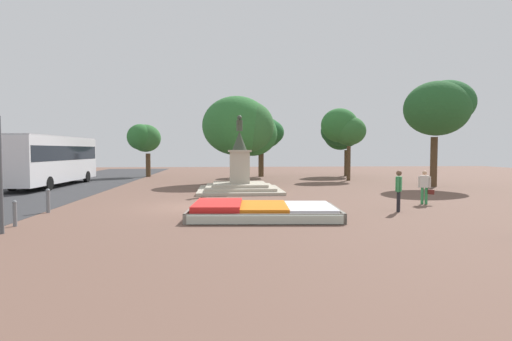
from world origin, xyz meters
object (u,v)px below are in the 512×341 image
statue_monument (240,179)px  pedestrian_near_planter (399,188)px  pedestrian_with_handbag (425,186)px  flower_planter (261,211)px  city_bus (51,158)px  kerb_bollard_mid_b (48,200)px  kerb_bollard_mid_a (15,213)px

statue_monument → pedestrian_near_planter: statue_monument is taller
pedestrian_with_handbag → statue_monument: bearing=142.6°
flower_planter → city_bus: bearing=133.6°
flower_planter → city_bus: city_bus is taller
kerb_bollard_mid_b → pedestrian_near_planter: bearing=-3.8°
flower_planter → kerb_bollard_mid_a: kerb_bollard_mid_a is taller
pedestrian_near_planter → kerb_bollard_mid_a: pedestrian_near_planter is taller
pedestrian_near_planter → flower_planter: bearing=-171.4°
kerb_bollard_mid_a → city_bus: bearing=108.4°
pedestrian_with_handbag → pedestrian_near_planter: (-2.27, -2.16, 0.11)m
statue_monument → kerb_bollard_mid_a: size_ratio=5.73×
city_bus → pedestrian_near_planter: (19.38, -13.33, -1.03)m
statue_monument → city_bus: bearing=160.5°
pedestrian_with_handbag → kerb_bollard_mid_a: (-16.54, -4.16, -0.43)m
city_bus → pedestrian_with_handbag: (21.65, -11.17, -1.14)m
statue_monument → pedestrian_with_handbag: size_ratio=3.17×
flower_planter → statue_monument: bearing=92.4°
pedestrian_with_handbag → city_bus: bearing=152.7°
city_bus → pedestrian_near_planter: bearing=-34.5°
flower_planter → statue_monument: statue_monument is taller
pedestrian_with_handbag → pedestrian_near_planter: pedestrian_near_planter is taller
pedestrian_with_handbag → kerb_bollard_mid_b: pedestrian_with_handbag is taller
statue_monument → city_bus: (-13.13, 4.64, 1.27)m
statue_monument → city_bus: 13.98m
kerb_bollard_mid_a → kerb_bollard_mid_b: (-0.17, 2.97, 0.06)m
pedestrian_with_handbag → kerb_bollard_mid_b: 16.76m
kerb_bollard_mid_a → pedestrian_with_handbag: bearing=14.1°
city_bus → kerb_bollard_mid_b: size_ratio=11.01×
flower_planter → pedestrian_with_handbag: bearing=20.5°
flower_planter → kerb_bollard_mid_b: kerb_bollard_mid_b is taller
statue_monument → city_bus: statue_monument is taller
city_bus → kerb_bollard_mid_b: bearing=-68.2°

